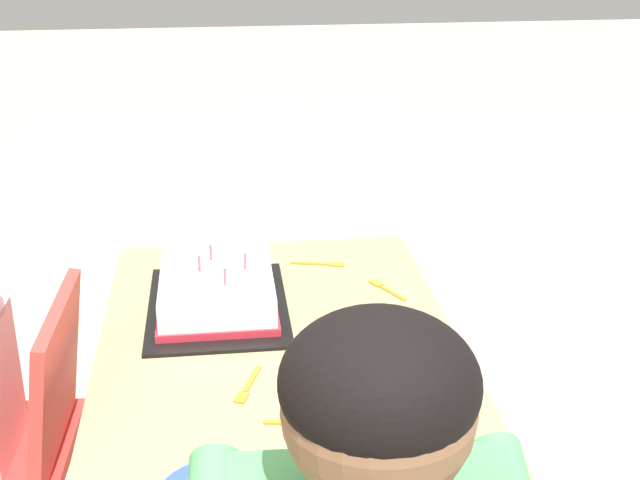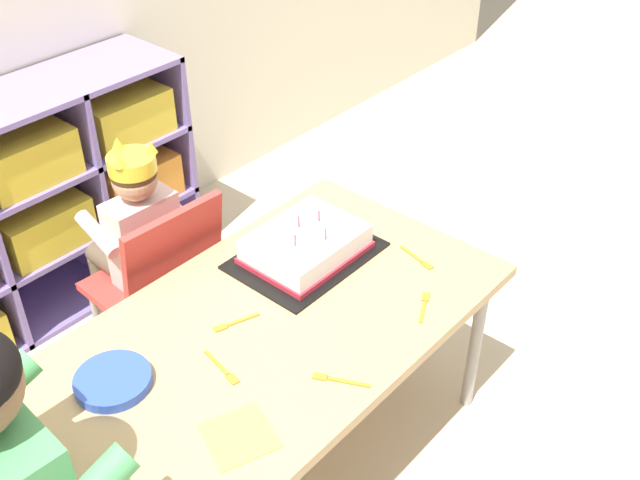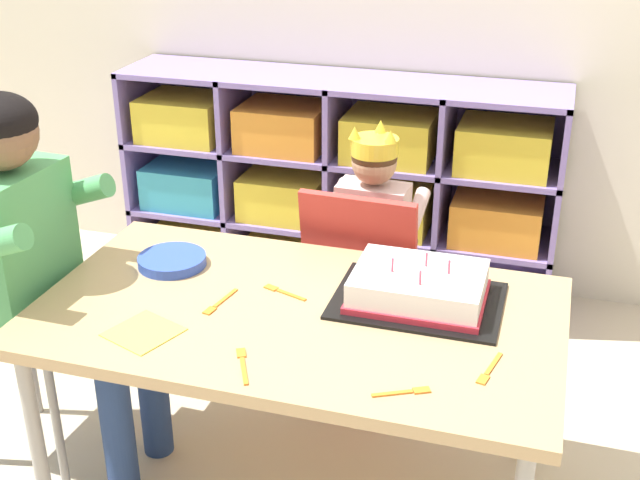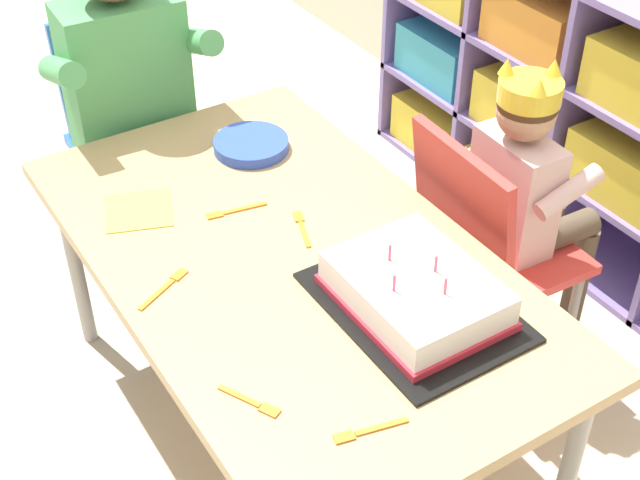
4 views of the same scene
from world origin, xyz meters
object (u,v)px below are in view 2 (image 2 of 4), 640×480
adult_helper_seated (38,479)px  fork_scattered_mid_table (337,380)px  fork_at_table_front_edge (418,259)px  fork_beside_plate_stack (233,323)px  paper_plate_stack (113,381)px  birthday_cake_on_tray (306,247)px  classroom_chair_blue (163,277)px  fork_near_cake_tray (223,369)px  activity_table (271,336)px  child_with_crown (135,231)px  fork_by_napkin (424,305)px

adult_helper_seated → fork_scattered_mid_table: bearing=-105.7°
fork_at_table_front_edge → fork_beside_plate_stack: same height
paper_plate_stack → fork_at_table_front_edge: bearing=-16.7°
adult_helper_seated → birthday_cake_on_tray: adult_helper_seated is taller
classroom_chair_blue → fork_near_cake_tray: bearing=68.9°
activity_table → child_with_crown: size_ratio=1.49×
classroom_chair_blue → fork_scattered_mid_table: classroom_chair_blue is taller
adult_helper_seated → fork_beside_plate_stack: (0.62, 0.11, -0.09)m
fork_by_napkin → fork_beside_plate_stack: same height
child_with_crown → fork_scattered_mid_table: (-0.09, -0.88, 0.03)m
activity_table → paper_plate_stack: 0.42m
fork_at_table_front_edge → fork_by_napkin: (-0.15, -0.13, 0.00)m
classroom_chair_blue → paper_plate_stack: 0.60m
birthday_cake_on_tray → paper_plate_stack: size_ratio=2.25×
fork_by_napkin → fork_near_cake_tray: bearing=-51.3°
fork_by_napkin → fork_near_cake_tray: size_ratio=0.84×
fork_beside_plate_stack → fork_near_cake_tray: same height
activity_table → fork_scattered_mid_table: fork_scattered_mid_table is taller
activity_table → child_with_crown: child_with_crown is taller
fork_beside_plate_stack → fork_at_table_front_edge: bearing=-1.1°
birthday_cake_on_tray → child_with_crown: bearing=113.7°
fork_near_cake_tray → activity_table: bearing=-71.4°
fork_at_table_front_edge → paper_plate_stack: bearing=86.1°
child_with_crown → paper_plate_stack: size_ratio=4.67×
activity_table → fork_by_napkin: size_ratio=10.87×
activity_table → fork_near_cake_tray: 0.20m
fork_beside_plate_stack → activity_table: bearing=-29.3°
adult_helper_seated → fork_near_cake_tray: size_ratio=7.55×
activity_table → fork_scattered_mid_table: bearing=-98.4°
fork_beside_plate_stack → paper_plate_stack: bearing=-170.4°
fork_at_table_front_edge → fork_by_napkin: same height
classroom_chair_blue → adult_helper_seated: 0.94m
paper_plate_stack → fork_at_table_front_edge: size_ratio=1.38×
child_with_crown → fork_near_cake_tray: bearing=72.3°
child_with_crown → adult_helper_seated: (-0.73, -0.66, 0.11)m
fork_scattered_mid_table → fork_beside_plate_stack: (-0.02, 0.33, 0.00)m
fork_by_napkin → activity_table: bearing=-66.0°
fork_at_table_front_edge → fork_scattered_mid_table: bearing=116.8°
classroom_chair_blue → fork_beside_plate_stack: classroom_chair_blue is taller
fork_at_table_front_edge → fork_scattered_mid_table: same height
activity_table → adult_helper_seated: 0.69m
birthday_cake_on_tray → fork_by_napkin: bearing=-83.1°
adult_helper_seated → fork_scattered_mid_table: size_ratio=7.93×
fork_scattered_mid_table → adult_helper_seated: bearing=-135.4°
activity_table → fork_at_table_front_edge: (0.47, -0.13, 0.04)m
activity_table → fork_by_napkin: 0.41m
adult_helper_seated → fork_scattered_mid_table: (0.64, -0.22, -0.09)m
child_with_crown → adult_helper_seated: size_ratio=0.81×
classroom_chair_blue → birthday_cake_on_tray: size_ratio=1.69×
birthday_cake_on_tray → fork_at_table_front_edge: bearing=-51.3°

